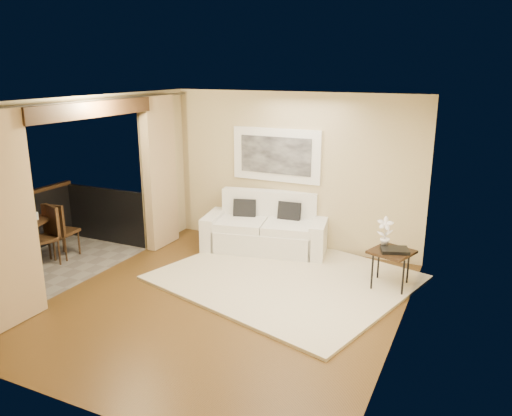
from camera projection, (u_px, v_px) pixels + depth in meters
The scene contains 18 objects.
floor at pixel (225, 302), 6.79m from camera, with size 5.00×5.00×0.00m, color brown.
room_shell at pixel (89, 109), 6.97m from camera, with size 5.00×6.40×5.00m.
balcony at pixel (46, 253), 8.09m from camera, with size 1.81×2.60×1.17m.
curtains at pixel (97, 191), 7.29m from camera, with size 0.16×4.80×2.64m.
artwork at pixel (276, 155), 8.62m from camera, with size 1.62×0.07×0.92m.
rug at pixel (285, 277), 7.54m from camera, with size 3.38×2.95×0.04m, color beige.
sofa at pixel (266, 230), 8.65m from camera, with size 2.22×1.29×1.00m.
side_table at pixel (391, 254), 7.07m from camera, with size 0.68×0.68×0.58m.
tray at pixel (395, 250), 7.01m from camera, with size 0.38×0.28×0.05m, color black.
orchid at pixel (385, 232), 7.15m from camera, with size 0.23×0.16×0.45m, color white.
bistro_table at pixel (27, 224), 7.96m from camera, with size 0.80×0.80×0.75m.
balcony_chair_far at pixel (58, 227), 8.20m from camera, with size 0.45×0.45×0.95m.
balcony_chair_near at pixel (48, 231), 8.00m from camera, with size 0.52×0.53×0.96m.
ice_bucket at pixel (24, 212), 8.01m from camera, with size 0.18×0.18×0.20m, color silver.
candle at pixel (35, 216), 7.98m from camera, with size 0.06×0.06×0.07m, color red.
vase at pixel (12, 218), 7.72m from camera, with size 0.04×0.04×0.18m, color white.
glass_a at pixel (30, 218), 7.82m from camera, with size 0.06×0.06×0.12m, color silver.
glass_b at pixel (36, 216), 7.91m from camera, with size 0.06×0.06×0.12m, color white.
Camera 1 is at (3.01, -5.41, 3.09)m, focal length 35.00 mm.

